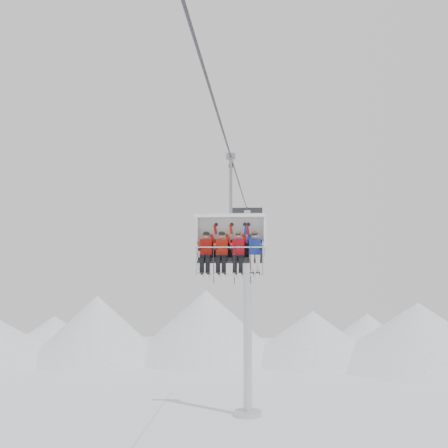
# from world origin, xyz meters

# --- Properties ---
(ridgeline) EXTENTS (72.00, 21.00, 7.00)m
(ridgeline) POSITION_xyz_m (-1.58, 42.05, 2.84)
(ridgeline) COLOR white
(ridgeline) RESTS_ON ground
(lift_tower_right) EXTENTS (2.00, 1.80, 13.48)m
(lift_tower_right) POSITION_xyz_m (0.00, 22.00, 5.78)
(lift_tower_right) COLOR silver
(lift_tower_right) RESTS_ON ground
(haul_cable) EXTENTS (0.06, 50.00, 0.06)m
(haul_cable) POSITION_xyz_m (0.00, 0.00, 13.30)
(haul_cable) COLOR #2F2F34
(haul_cable) RESTS_ON lift_tower_left
(chairlift_carrier) EXTENTS (2.26, 1.17, 3.98)m
(chairlift_carrier) POSITION_xyz_m (0.00, 3.29, 10.65)
(chairlift_carrier) COLOR black
(chairlift_carrier) RESTS_ON haul_cable
(skier_far_left) EXTENTS (0.39, 1.69, 1.55)m
(skier_far_left) POSITION_xyz_m (-0.79, 2.98, 10.19)
(skier_far_left) COLOR #B2140D
(skier_far_left) RESTS_ON chairlift_carrier
(skier_center_left) EXTENTS (0.39, 1.69, 1.55)m
(skier_center_left) POSITION_xyz_m (-0.28, 2.98, 10.19)
(skier_center_left) COLOR red
(skier_center_left) RESTS_ON chairlift_carrier
(skier_center_right) EXTENTS (0.39, 1.69, 1.55)m
(skier_center_right) POSITION_xyz_m (0.25, 2.98, 10.19)
(skier_center_right) COLOR red
(skier_center_right) RESTS_ON chairlift_carrier
(skier_far_right) EXTENTS (0.39, 1.69, 1.55)m
(skier_far_right) POSITION_xyz_m (0.78, 2.98, 10.19)
(skier_far_right) COLOR navy
(skier_far_right) RESTS_ON chairlift_carrier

